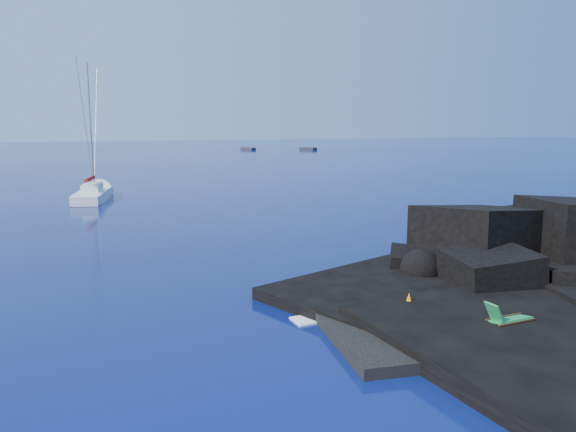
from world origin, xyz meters
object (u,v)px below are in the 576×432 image
deck_chair (511,313)px  distant_boat_b (308,150)px  marker_cone (409,301)px  sunbather (416,303)px  distant_boat_a (248,150)px  sailboat (94,200)px

deck_chair → distant_boat_b: (39.02, 116.31, -0.87)m
marker_cone → sunbather: bearing=5.4°
marker_cone → distant_boat_a: marker_cone is taller
sailboat → distant_boat_a: (37.05, 83.23, 0.00)m
distant_boat_a → deck_chair: bearing=-126.5°
deck_chair → distant_boat_b: size_ratio=0.32×
sailboat → sunbather: 37.06m
distant_boat_a → distant_boat_b: 14.84m
deck_chair → marker_cone: deck_chair is taller
sailboat → deck_chair: size_ratio=7.77×
sailboat → sunbather: bearing=-63.7°
deck_chair → sunbather: bearing=115.0°
sailboat → deck_chair: bearing=-62.6°
deck_chair → sunbather: deck_chair is taller
distant_boat_a → marker_cone: bearing=-127.6°
deck_chair → marker_cone: (-1.90, 2.78, -0.24)m
sunbather → deck_chair: bearing=-85.2°
marker_cone → deck_chair: bearing=-55.6°
sailboat → marker_cone: size_ratio=21.17×
deck_chair → sunbather: 3.26m
distant_boat_b → marker_cone: bearing=-134.5°
sunbather → distant_boat_b: size_ratio=0.36×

